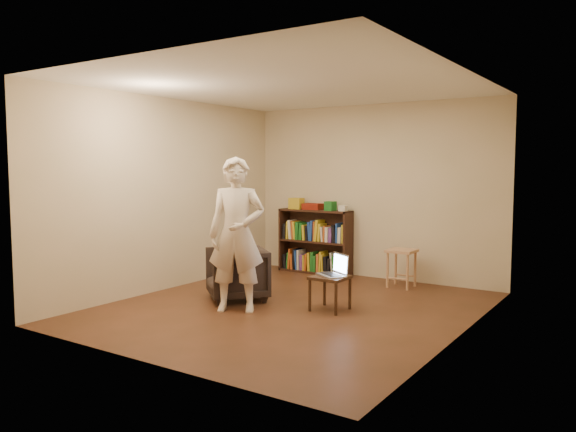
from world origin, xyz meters
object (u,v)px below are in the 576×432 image
Objects in this scene: stool at (402,257)px; side_table at (330,282)px; person at (237,235)px; armchair at (237,274)px; bookshelf at (316,245)px; laptop at (335,271)px.

side_table is (-0.21, -1.64, -0.09)m from stool.
stool is 2.56m from person.
stool is 2.34m from armchair.
stool is 1.66m from side_table.
armchair is (0.11, -2.12, -0.11)m from bookshelf.
laptop reaches higher than side_table.
side_table is at bearing 49.08° from armchair.
person is at bearing -10.50° from armchair.
bookshelf is at bearing 71.87° from person.
bookshelf is 0.67× the size of person.
side_table is at bearing -97.40° from stool.
bookshelf is 2.82× the size of laptop.
laptop is 1.22m from person.
armchair is 1.70× the size of laptop.
bookshelf is at bearing 169.53° from stool.
armchair reaches higher than side_table.
side_table is (1.24, 0.18, 0.01)m from armchair.
armchair is 1.25m from side_table.
bookshelf is at bearing 133.47° from armchair.
stool is 0.74× the size of armchair.
person reaches higher than side_table.
stool is 1.25× the size of laptop.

